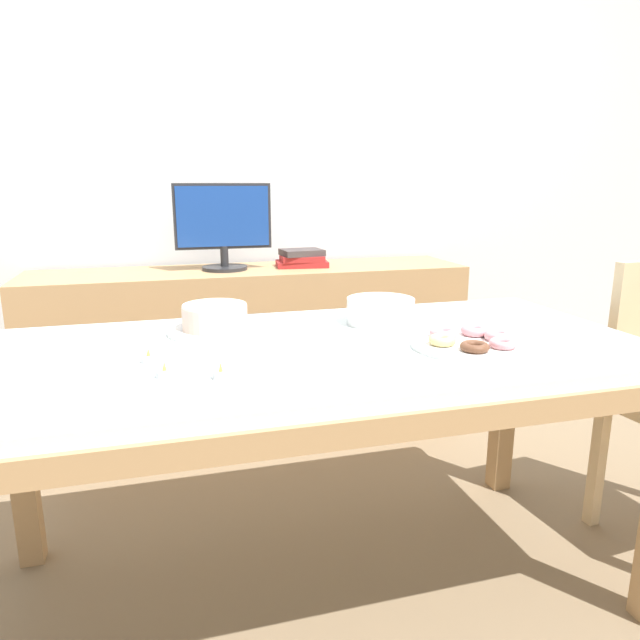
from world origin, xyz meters
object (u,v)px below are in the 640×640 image
pastry_platter (471,342)px  tealight_near_front (221,374)px  plate_stack (380,311)px  book_stack (302,259)px  cake_chocolate_round (215,320)px  tealight_near_cakes (149,358)px  computer_monitor (223,227)px  tealight_left_edge (165,373)px

pastry_platter → tealight_near_front: size_ratio=8.04×
plate_stack → tealight_near_front: (-0.53, -0.38, -0.03)m
book_stack → pastry_platter: size_ratio=0.78×
book_stack → plate_stack: bearing=-89.1°
book_stack → plate_stack: 0.94m
cake_chocolate_round → tealight_near_cakes: size_ratio=6.94×
tealight_near_cakes → pastry_platter: bearing=-6.7°
computer_monitor → book_stack: size_ratio=1.70×
cake_chocolate_round → book_stack: bearing=61.8°
pastry_platter → tealight_near_cakes: bearing=173.3°
cake_chocolate_round → plate_stack: 0.51m
book_stack → tealight_near_front: book_stack is taller
tealight_near_front → computer_monitor: bearing=82.9°
cake_chocolate_round → tealight_left_edge: (-0.15, -0.37, -0.03)m
computer_monitor → book_stack: bearing=0.2°
cake_chocolate_round → tealight_left_edge: size_ratio=6.94×
plate_stack → tealight_near_front: 0.66m
pastry_platter → tealight_near_front: pastry_platter is taller
computer_monitor → cake_chocolate_round: 0.94m
computer_monitor → tealight_left_edge: (-0.29, -1.28, -0.23)m
tealight_left_edge → tealight_near_cakes: size_ratio=1.00×
tealight_near_front → tealight_near_cakes: bearing=133.3°
cake_chocolate_round → tealight_near_front: bearing=-94.0°
tealight_near_cakes → tealight_near_front: same height
computer_monitor → book_stack: 0.39m
computer_monitor → tealight_left_edge: bearing=-102.5°
book_stack → cake_chocolate_round: 1.04m
plate_stack → tealight_near_cakes: plate_stack is taller
cake_chocolate_round → tealight_near_front: cake_chocolate_round is taller
pastry_platter → plate_stack: 0.34m
book_stack → cake_chocolate_round: (-0.49, -0.91, -0.05)m
computer_monitor → pastry_platter: bearing=-67.9°
tealight_near_cakes → tealight_near_front: (0.16, -0.17, 0.00)m
computer_monitor → book_stack: (0.36, 0.00, -0.15)m
computer_monitor → pastry_platter: 1.37m
cake_chocolate_round → plate_stack: (0.51, -0.03, 0.00)m
book_stack → tealight_near_cakes: bearing=-120.3°
tealight_left_edge → tealight_near_front: 0.13m
pastry_platter → tealight_near_cakes: 0.83m
computer_monitor → tealight_near_cakes: bearing=-105.5°
computer_monitor → tealight_near_front: 1.35m
cake_chocolate_round → tealight_near_front: size_ratio=6.94×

